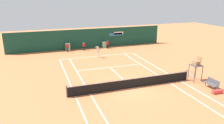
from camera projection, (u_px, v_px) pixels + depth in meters
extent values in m
plane|color=#C67042|center=(132.00, 88.00, 20.31)|extent=(80.00, 80.00, 0.00)
cube|color=white|center=(98.00, 56.00, 30.86)|extent=(10.60, 0.10, 0.01)
cube|color=white|center=(75.00, 96.00, 18.63)|extent=(0.10, 23.40, 0.01)
cube|color=white|center=(90.00, 94.00, 19.04)|extent=(0.10, 23.40, 0.01)
cube|color=white|center=(169.00, 82.00, 21.57)|extent=(0.10, 23.40, 0.01)
cube|color=white|center=(180.00, 81.00, 21.99)|extent=(0.10, 23.40, 0.01)
cube|color=white|center=(110.00, 67.00, 26.08)|extent=(8.00, 0.10, 0.01)
cube|color=white|center=(120.00, 76.00, 23.19)|extent=(0.10, 6.40, 0.01)
cube|color=white|center=(98.00, 56.00, 30.73)|extent=(0.10, 0.24, 0.01)
cylinder|color=#4C4C51|center=(67.00, 92.00, 18.25)|extent=(0.10, 0.10, 1.07)
cylinder|color=#4C4C51|center=(187.00, 75.00, 22.05)|extent=(0.10, 0.10, 1.07)
cube|color=black|center=(132.00, 83.00, 20.17)|extent=(12.00, 0.03, 0.95)
cube|color=white|center=(132.00, 79.00, 20.04)|extent=(12.00, 0.04, 0.06)
cube|color=#144233|center=(89.00, 39.00, 35.19)|extent=(25.00, 0.24, 3.11)
cube|color=#2D6BA8|center=(116.00, 34.00, 36.38)|extent=(2.31, 0.02, 0.44)
cube|color=white|center=(119.00, 33.00, 36.50)|extent=(1.65, 0.02, 0.44)
cube|color=#8CB793|center=(68.00, 47.00, 33.88)|extent=(0.68, 0.70, 1.12)
cube|color=#8CB793|center=(104.00, 45.00, 35.77)|extent=(0.59, 0.70, 0.99)
cylinder|color=#47474C|center=(195.00, 75.00, 21.25)|extent=(0.07, 0.07, 1.61)
cylinder|color=#47474C|center=(189.00, 72.00, 22.06)|extent=(0.07, 0.07, 1.61)
cylinder|color=#47474C|center=(202.00, 74.00, 21.53)|extent=(0.07, 0.07, 1.61)
cylinder|color=#47474C|center=(196.00, 71.00, 22.34)|extent=(0.07, 0.07, 1.61)
cylinder|color=#47474C|center=(191.00, 77.00, 21.75)|extent=(0.04, 0.81, 0.04)
cylinder|color=#47474C|center=(192.00, 72.00, 21.60)|extent=(0.04, 0.81, 0.04)
cube|color=#47474C|center=(196.00, 65.00, 21.55)|extent=(1.00, 1.00, 0.06)
cube|color=olive|center=(196.00, 63.00, 21.48)|extent=(0.52, 0.56, 0.40)
cube|color=olive|center=(199.00, 59.00, 21.47)|extent=(0.06, 0.56, 0.45)
cylinder|color=#38383D|center=(216.00, 89.00, 19.62)|extent=(0.06, 0.06, 0.38)
cylinder|color=#38383D|center=(206.00, 84.00, 20.74)|extent=(0.06, 0.06, 0.38)
cube|color=#4C4C51|center=(211.00, 84.00, 20.11)|extent=(0.48, 1.40, 0.08)
cube|color=#4C4C51|center=(214.00, 81.00, 20.12)|extent=(0.06, 1.40, 0.42)
cube|color=#DB3838|center=(217.00, 92.00, 19.10)|extent=(0.92, 0.34, 0.32)
sphere|color=#DB3838|center=(221.00, 91.00, 19.22)|extent=(0.29, 0.29, 0.28)
cylinder|color=white|center=(99.00, 55.00, 30.09)|extent=(0.12, 0.12, 0.77)
cylinder|color=white|center=(98.00, 55.00, 30.08)|extent=(0.12, 0.12, 0.77)
cube|color=white|center=(98.00, 50.00, 29.89)|extent=(0.38, 0.27, 0.54)
sphere|color=tan|center=(98.00, 48.00, 29.78)|extent=(0.21, 0.21, 0.21)
cylinder|color=white|center=(98.00, 47.00, 29.76)|extent=(0.20, 0.20, 0.06)
cylinder|color=white|center=(100.00, 50.00, 29.92)|extent=(0.08, 0.08, 0.52)
cylinder|color=tan|center=(97.00, 49.00, 29.56)|extent=(0.21, 0.52, 0.08)
cylinder|color=black|center=(97.00, 49.00, 29.29)|extent=(0.03, 0.03, 0.22)
torus|color=black|center=(96.00, 47.00, 29.21)|extent=(0.30, 0.10, 0.30)
cylinder|color=silver|center=(96.00, 47.00, 29.21)|extent=(0.25, 0.07, 0.26)
cylinder|color=black|center=(68.00, 50.00, 33.14)|extent=(0.11, 0.11, 0.69)
cylinder|color=black|center=(67.00, 50.00, 33.10)|extent=(0.11, 0.11, 0.69)
cube|color=#AD1E1E|center=(67.00, 46.00, 32.94)|extent=(0.32, 0.19, 0.48)
sphere|color=#8C664C|center=(67.00, 44.00, 32.85)|extent=(0.19, 0.19, 0.19)
cylinder|color=#AD1E1E|center=(69.00, 46.00, 33.00)|extent=(0.07, 0.07, 0.47)
cylinder|color=#AD1E1E|center=(66.00, 46.00, 32.91)|extent=(0.07, 0.07, 0.47)
cylinder|color=black|center=(108.00, 46.00, 35.19)|extent=(0.11, 0.11, 0.67)
cylinder|color=black|center=(107.00, 47.00, 35.12)|extent=(0.11, 0.11, 0.67)
cube|color=#AD1E1E|center=(108.00, 43.00, 34.99)|extent=(0.32, 0.21, 0.47)
sphere|color=#8C664C|center=(108.00, 41.00, 34.90)|extent=(0.18, 0.18, 0.18)
cylinder|color=#AD1E1E|center=(109.00, 43.00, 35.08)|extent=(0.07, 0.07, 0.45)
cylinder|color=#AD1E1E|center=(107.00, 43.00, 34.92)|extent=(0.07, 0.07, 0.45)
cylinder|color=black|center=(85.00, 48.00, 33.96)|extent=(0.10, 0.10, 0.63)
cylinder|color=black|center=(84.00, 49.00, 33.91)|extent=(0.10, 0.10, 0.63)
cube|color=#AD1E1E|center=(84.00, 45.00, 33.78)|extent=(0.29, 0.17, 0.44)
sphere|color=tan|center=(84.00, 43.00, 33.69)|extent=(0.17, 0.17, 0.17)
cylinder|color=#AD1E1E|center=(85.00, 45.00, 33.85)|extent=(0.07, 0.07, 0.43)
cylinder|color=#AD1E1E|center=(83.00, 45.00, 33.72)|extent=(0.07, 0.07, 0.43)
sphere|color=#CCE033|center=(118.00, 74.00, 23.83)|extent=(0.07, 0.07, 0.07)
sphere|color=#CCE033|center=(112.00, 75.00, 23.43)|extent=(0.07, 0.07, 0.07)
sphere|color=#CCE033|center=(108.00, 61.00, 28.57)|extent=(0.07, 0.07, 0.07)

